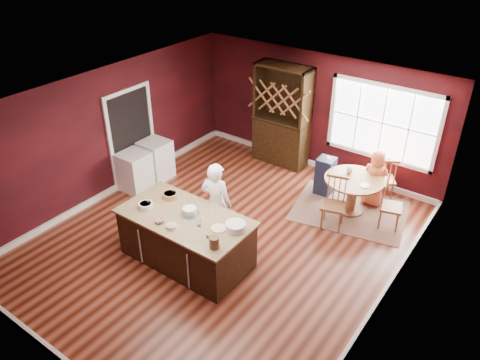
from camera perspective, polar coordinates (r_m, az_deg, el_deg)
name	(u,v)px	position (r m, az deg, el deg)	size (l,w,h in m)	color
room_shell	(223,176)	(8.08, -2.08, 0.45)	(7.00, 7.00, 7.00)	brown
window	(383,123)	(10.17, 17.01, 6.69)	(2.36, 0.10, 1.66)	white
doorway	(132,138)	(10.46, -13.04, 5.07)	(0.08, 1.26, 2.13)	white
kitchen_island	(186,239)	(8.15, -6.55, -7.17)	(2.27, 1.19, 0.92)	black
dining_table	(353,188)	(9.55, 13.60, -0.97)	(1.16, 1.16, 0.75)	brown
baker	(216,203)	(8.34, -2.91, -2.88)	(0.59, 0.39, 1.62)	white
layer_cake	(190,211)	(7.86, -6.13, -3.82)	(0.32, 0.32, 0.13)	white
bowl_blue	(146,205)	(8.15, -11.42, -3.06)	(0.25, 0.25, 0.09)	white
bowl_yellow	(170,195)	(8.35, -8.51, -1.87)	(0.26, 0.26, 0.10)	#A37436
bowl_pink	(159,221)	(7.76, -9.84, -5.00)	(0.15, 0.15, 0.06)	silver
bowl_olive	(171,226)	(7.61, -8.37, -5.62)	(0.17, 0.17, 0.06)	beige
drinking_glass	(199,222)	(7.59, -5.02, -5.13)	(0.07, 0.07, 0.14)	white
dinner_plate	(219,228)	(7.54, -2.61, -5.89)	(0.25, 0.25, 0.02)	beige
white_tub	(236,226)	(7.49, -0.55, -5.67)	(0.33, 0.33, 0.11)	beige
stoneware_crock	(214,242)	(7.12, -3.16, -7.59)	(0.16, 0.16, 0.19)	brown
toy_figurine	(208,236)	(7.35, -3.97, -6.78)	(0.04, 0.04, 0.07)	yellow
rug	(350,210)	(9.84, 13.23, -3.59)	(2.20, 1.70, 0.01)	brown
chair_east	(391,205)	(9.31, 17.97, -2.90)	(0.42, 0.40, 1.00)	brown
chair_south	(334,204)	(9.01, 11.34, -2.85)	(0.44, 0.42, 1.05)	brown
chair_north	(384,177)	(10.14, 17.15, 0.30)	(0.43, 0.41, 1.03)	brown
seated_woman	(376,178)	(9.87, 16.21, 0.27)	(0.60, 0.39, 1.23)	#F37F50
high_chair	(325,175)	(10.09, 10.33, 0.58)	(0.35, 0.35, 0.87)	black
toddler	(328,159)	(9.95, 10.69, 2.56)	(0.18, 0.14, 0.26)	#8CA5BF
table_plate	(365,186)	(9.26, 15.01, -0.66)	(0.19, 0.19, 0.01)	beige
table_cup	(350,171)	(9.61, 13.21, 1.13)	(0.13, 0.13, 0.10)	silver
hutch	(282,116)	(10.93, 5.15, 7.84)	(1.29, 0.54, 2.37)	black
washer	(135,172)	(10.32, -12.71, 1.01)	(0.60, 0.58, 0.86)	white
dryer	(156,160)	(10.68, -10.23, 2.47)	(0.61, 0.59, 0.89)	silver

